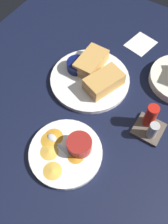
% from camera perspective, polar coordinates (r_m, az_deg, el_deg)
% --- Properties ---
extents(ground_plane, '(1.10, 1.10, 0.03)m').
position_cam_1_polar(ground_plane, '(0.89, 4.35, 4.79)').
color(ground_plane, black).
extents(plate_sandwich_main, '(0.28, 0.28, 0.02)m').
position_cam_1_polar(plate_sandwich_main, '(0.90, 1.36, 7.51)').
color(plate_sandwich_main, white).
rests_on(plate_sandwich_main, ground_plane).
extents(sandwich_half_near, '(0.15, 0.12, 0.05)m').
position_cam_1_polar(sandwich_half_near, '(0.85, 4.43, 7.24)').
color(sandwich_half_near, tan).
rests_on(sandwich_half_near, plate_sandwich_main).
extents(sandwich_half_far, '(0.13, 0.08, 0.05)m').
position_cam_1_polar(sandwich_half_far, '(0.91, 1.63, 11.42)').
color(sandwich_half_far, tan).
rests_on(sandwich_half_far, plate_sandwich_main).
extents(ramekin_dark_sauce, '(0.07, 0.07, 0.04)m').
position_cam_1_polar(ramekin_dark_sauce, '(0.90, -1.62, 10.74)').
color(ramekin_dark_sauce, '#0C144C').
rests_on(ramekin_dark_sauce, plate_sandwich_main).
extents(spoon_by_dark_ramekin, '(0.03, 0.10, 0.01)m').
position_cam_1_polar(spoon_by_dark_ramekin, '(0.89, 1.10, 8.21)').
color(spoon_by_dark_ramekin, silver).
rests_on(spoon_by_dark_ramekin, plate_sandwich_main).
extents(plate_chips_companion, '(0.22, 0.22, 0.02)m').
position_cam_1_polar(plate_chips_companion, '(0.75, -4.23, -9.29)').
color(plate_chips_companion, white).
rests_on(plate_chips_companion, ground_plane).
extents(ramekin_light_gravy, '(0.07, 0.07, 0.04)m').
position_cam_1_polar(ramekin_light_gravy, '(0.73, -1.10, -7.50)').
color(ramekin_light_gravy, maroon).
rests_on(ramekin_light_gravy, plate_chips_companion).
extents(spoon_by_gravy_ramekin, '(0.04, 0.10, 0.01)m').
position_cam_1_polar(spoon_by_gravy_ramekin, '(0.76, -6.72, -6.56)').
color(spoon_by_gravy_ramekin, silver).
rests_on(spoon_by_gravy_ramekin, plate_chips_companion).
extents(plantain_chip_scatter, '(0.16, 0.17, 0.01)m').
position_cam_1_polar(plantain_chip_scatter, '(0.75, -5.99, -8.53)').
color(plantain_chip_scatter, gold).
rests_on(plantain_chip_scatter, plate_chips_companion).
extents(condiment_caddy, '(0.09, 0.09, 0.10)m').
position_cam_1_polar(condiment_caddy, '(0.79, 15.04, -2.52)').
color(condiment_caddy, brown).
rests_on(condiment_caddy, ground_plane).
extents(paper_napkin_folded, '(0.13, 0.11, 0.00)m').
position_cam_1_polar(paper_napkin_folded, '(1.05, 12.93, 15.07)').
color(paper_napkin_folded, white).
rests_on(paper_napkin_folded, ground_plane).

